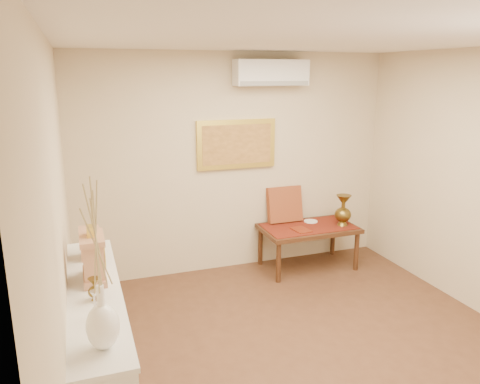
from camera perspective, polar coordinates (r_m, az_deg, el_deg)
name	(u,v)px	position (r m, az deg, el deg)	size (l,w,h in m)	color
floor	(320,361)	(4.40, 9.69, -19.67)	(4.50, 4.50, 0.00)	brown
ceiling	(335,37)	(3.67, 11.54, 18.00)	(4.50, 4.50, 0.00)	silver
wall_back	(236,164)	(5.82, -0.51, 3.45)	(4.00, 0.02, 2.70)	beige
wall_left	(62,243)	(3.34, -20.91, -5.81)	(0.02, 4.50, 2.70)	beige
white_vase	(98,268)	(2.59, -16.90, -8.85)	(0.18, 0.18, 0.95)	white
candlestick	(95,305)	(3.05, -17.23, -13.06)	(0.09, 0.09, 0.19)	silver
brass_urn_small	(94,286)	(3.30, -17.33, -10.85)	(0.09, 0.09, 0.20)	brown
table_cloth	(309,226)	(6.02, 8.35, -4.16)	(1.14, 0.59, 0.01)	maroon
brass_urn_tall	(343,207)	(6.07, 12.47, -1.80)	(0.21, 0.21, 0.48)	brown
plate	(311,221)	(6.19, 8.61, -3.55)	(0.18, 0.18, 0.01)	white
menu	(301,230)	(5.85, 7.45, -4.58)	(0.18, 0.25, 0.01)	maroon
cushion	(284,204)	(6.11, 5.44, -1.50)	(0.46, 0.10, 0.46)	maroon
display_ledge	(99,352)	(3.71, -16.84, -18.15)	(0.37, 2.02, 0.98)	silver
mantel_clock	(93,257)	(3.57, -17.44, -7.58)	(0.17, 0.36, 0.41)	tan
wooden_chest	(90,243)	(4.02, -17.81, -5.94)	(0.16, 0.21, 0.24)	tan
low_table	(308,231)	(6.04, 8.33, -4.78)	(1.20, 0.70, 0.55)	#432514
painting	(236,144)	(5.75, -0.43, 5.85)	(1.00, 0.06, 0.60)	gold
ac_unit	(271,73)	(5.74, 3.80, 14.30)	(0.90, 0.25, 0.30)	white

